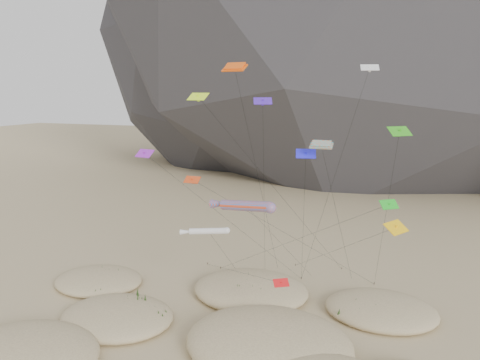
% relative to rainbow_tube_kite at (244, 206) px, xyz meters
% --- Properties ---
extents(dunes, '(49.37, 37.09, 4.01)m').
position_rel_rainbow_tube_kite_xyz_m(dunes, '(-0.45, -5.47, -12.26)').
color(dunes, '#CCB789').
rests_on(dunes, ground).
extents(dune_grass, '(40.08, 28.13, 1.57)m').
position_rel_rainbow_tube_kite_xyz_m(dune_grass, '(-0.60, -5.08, -12.14)').
color(dune_grass, black).
rests_on(dune_grass, ground).
extents(kite_stakes, '(23.45, 8.21, 0.30)m').
position_rel_rainbow_tube_kite_xyz_m(kite_stakes, '(2.23, 14.48, -12.82)').
color(kite_stakes, '#3F2D1E').
rests_on(kite_stakes, ground).
extents(rainbow_tube_kite, '(8.98, 16.38, 13.90)m').
position_rel_rainbow_tube_kite_xyz_m(rainbow_tube_kite, '(0.00, 0.00, 0.00)').
color(rainbow_tube_kite, '#E94418').
rests_on(rainbow_tube_kite, ground).
extents(white_tube_kite, '(5.84, 10.62, 9.62)m').
position_rel_rainbow_tube_kite_xyz_m(white_tube_kite, '(-5.27, 2.04, -3.95)').
color(white_tube_kite, silver).
rests_on(white_tube_kite, ground).
extents(orange_parafoil, '(3.21, 13.79, 27.89)m').
position_rel_rainbow_tube_kite_xyz_m(orange_parafoil, '(-2.13, 3.30, 14.08)').
color(orange_parafoil, '#E64E0C').
rests_on(orange_parafoil, ground).
extents(multi_parafoil, '(3.14, 16.01, 20.16)m').
position_rel_rainbow_tube_kite_xyz_m(multi_parafoil, '(7.98, 0.41, 6.47)').
color(multi_parafoil, '#F74C1A').
rests_on(multi_parafoil, ground).
extents(delta_kites, '(30.77, 23.08, 27.56)m').
position_rel_rainbow_tube_kite_xyz_m(delta_kites, '(4.07, 2.50, 4.70)').
color(delta_kites, '#1E1CF0').
rests_on(delta_kites, ground).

